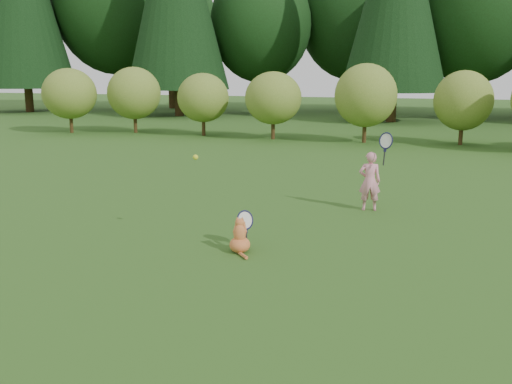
% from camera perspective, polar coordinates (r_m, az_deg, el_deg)
% --- Properties ---
extents(ground, '(100.00, 100.00, 0.00)m').
position_cam_1_polar(ground, '(7.98, -3.20, -5.96)').
color(ground, '#1E4A15').
rests_on(ground, ground).
extents(shrub_row, '(28.00, 3.00, 2.80)m').
position_cam_1_polar(shrub_row, '(20.28, 10.59, 8.74)').
color(shrub_row, '#5C7524').
rests_on(shrub_row, ground).
extents(child, '(0.62, 0.39, 1.59)m').
position_cam_1_polar(child, '(10.39, 11.35, 1.20)').
color(child, pink).
rests_on(child, ground).
extents(cat, '(0.45, 0.73, 0.67)m').
position_cam_1_polar(cat, '(7.90, -1.61, -4.20)').
color(cat, '#B64923').
rests_on(cat, ground).
extents(tennis_ball, '(0.08, 0.08, 0.08)m').
position_cam_1_polar(tennis_ball, '(8.32, -6.07, 3.48)').
color(tennis_ball, '#B8CF18').
rests_on(tennis_ball, ground).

